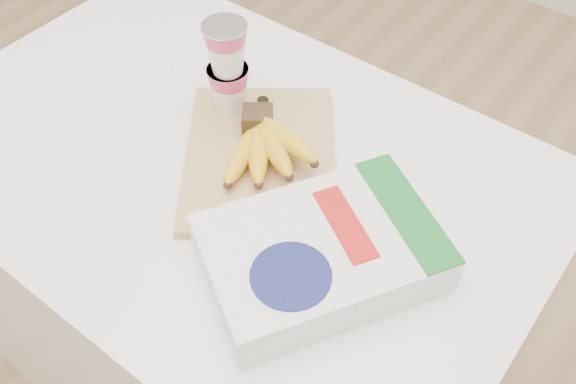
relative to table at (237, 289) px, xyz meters
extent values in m
plane|color=tan|center=(0.00, 0.00, -0.38)|extent=(4.00, 4.00, 0.00)
cube|color=white|center=(0.00, 0.00, 0.00)|extent=(1.03, 0.68, 0.77)
cube|color=tan|center=(0.05, 0.03, 0.39)|extent=(0.37, 0.39, 0.02)
cube|color=#382816|center=(0.02, 0.07, 0.42)|extent=(0.06, 0.06, 0.03)
ellipsoid|color=gold|center=(0.04, 0.00, 0.42)|extent=(0.08, 0.14, 0.04)
sphere|color=#382816|center=(0.07, -0.06, 0.42)|extent=(0.01, 0.01, 0.01)
ellipsoid|color=gold|center=(0.06, 0.01, 0.42)|extent=(0.12, 0.13, 0.04)
sphere|color=#382816|center=(0.11, -0.04, 0.42)|extent=(0.01, 0.01, 0.01)
ellipsoid|color=gold|center=(0.08, 0.03, 0.43)|extent=(0.14, 0.10, 0.04)
sphere|color=#382816|center=(0.14, 0.00, 0.43)|extent=(0.01, 0.01, 0.01)
ellipsoid|color=gold|center=(0.09, 0.05, 0.43)|extent=(0.15, 0.06, 0.04)
sphere|color=#382816|center=(0.15, 0.04, 0.43)|extent=(0.01, 0.01, 0.01)
cylinder|color=silver|center=(-0.05, 0.08, 0.56)|extent=(0.07, 0.07, 0.00)
cube|color=white|center=(0.25, -0.08, 0.42)|extent=(0.33, 0.36, 0.06)
cube|color=#186C27|center=(0.31, 0.03, 0.45)|extent=(0.20, 0.15, 0.00)
cylinder|color=#151A50|center=(0.25, -0.15, 0.45)|extent=(0.14, 0.14, 0.00)
cube|color=red|center=(0.26, -0.04, 0.45)|extent=(0.13, 0.10, 0.00)
camera|label=1|loc=(0.51, -0.50, 1.11)|focal=40.00mm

